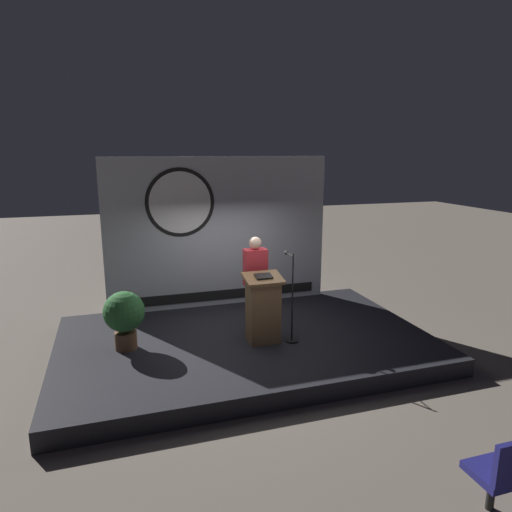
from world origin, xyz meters
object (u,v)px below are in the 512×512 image
at_px(audience_chair_right, 501,471).
at_px(podium, 263,309).
at_px(potted_plant, 124,315).
at_px(speaker_person, 255,284).
at_px(microphone_stand, 291,311).

bearing_deg(audience_chair_right, podium, 104.90).
xyz_separation_m(potted_plant, audience_chair_right, (3.34, -4.44, -0.40)).
height_order(speaker_person, audience_chair_right, speaker_person).
bearing_deg(audience_chair_right, microphone_stand, 98.74).
bearing_deg(microphone_stand, audience_chair_right, -81.26).
xyz_separation_m(podium, speaker_person, (0.01, 0.48, 0.31)).
xyz_separation_m(microphone_stand, potted_plant, (-2.74, 0.50, 0.05)).
distance_m(microphone_stand, audience_chair_right, 4.00).
bearing_deg(potted_plant, speaker_person, 2.30).
bearing_deg(microphone_stand, potted_plant, 169.70).
bearing_deg(potted_plant, audience_chair_right, -53.02).
bearing_deg(podium, speaker_person, 88.48).
height_order(microphone_stand, potted_plant, microphone_stand).
height_order(podium, microphone_stand, microphone_stand).
xyz_separation_m(speaker_person, potted_plant, (-2.28, -0.09, -0.30)).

